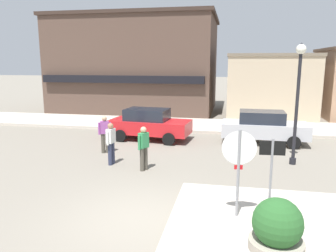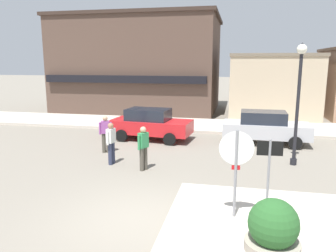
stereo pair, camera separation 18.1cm
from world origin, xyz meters
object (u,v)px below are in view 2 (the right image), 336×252
(pedestrian_crossing_near, at_px, (111,142))
(pedestrian_crossing_far, at_px, (106,133))
(parked_car_second, at_px, (265,127))
(stop_sign, at_px, (236,163))
(planter, at_px, (273,231))
(one_way_sign, at_px, (269,171))
(parked_car_nearest, at_px, (151,124))
(lamp_post, at_px, (299,87))
(pedestrian_kerb_side, at_px, (143,147))

(pedestrian_crossing_near, height_order, pedestrian_crossing_far, same)
(parked_car_second, xyz_separation_m, pedestrian_crossing_near, (-5.99, -4.57, 0.06))
(stop_sign, relative_size, planter, 1.88)
(pedestrian_crossing_near, relative_size, pedestrian_crossing_far, 1.00)
(stop_sign, distance_m, planter, 1.82)
(parked_car_second, bearing_deg, stop_sign, -99.16)
(one_way_sign, bearing_deg, parked_car_second, 85.97)
(parked_car_nearest, height_order, parked_car_second, same)
(pedestrian_crossing_near, distance_m, pedestrian_crossing_far, 1.72)
(planter, bearing_deg, parked_car_second, 86.58)
(parked_car_second, bearing_deg, lamp_post, -75.52)
(planter, height_order, lamp_post, lamp_post)
(stop_sign, height_order, planter, stop_sign)
(pedestrian_kerb_side, bearing_deg, parked_car_second, 47.46)
(lamp_post, distance_m, pedestrian_crossing_far, 7.94)
(pedestrian_crossing_near, bearing_deg, pedestrian_crossing_far, 119.44)
(lamp_post, height_order, pedestrian_kerb_side, lamp_post)
(stop_sign, relative_size, pedestrian_kerb_side, 1.43)
(pedestrian_crossing_far, distance_m, pedestrian_kerb_side, 2.96)
(planter, height_order, parked_car_nearest, parked_car_nearest)
(stop_sign, xyz_separation_m, lamp_post, (2.17, 5.11, 1.44))
(lamp_post, distance_m, parked_car_nearest, 7.34)
(pedestrian_crossing_near, bearing_deg, parked_car_second, 37.32)
(pedestrian_crossing_near, relative_size, pedestrian_kerb_side, 1.00)
(pedestrian_crossing_far, bearing_deg, parked_car_nearest, 65.36)
(planter, relative_size, pedestrian_crossing_far, 0.76)
(one_way_sign, bearing_deg, lamp_post, 74.36)
(planter, xyz_separation_m, parked_car_nearest, (-4.99, 9.34, 0.25))
(lamp_post, distance_m, parked_car_second, 3.95)
(parked_car_nearest, height_order, pedestrian_crossing_far, pedestrian_crossing_far)
(one_way_sign, relative_size, parked_car_second, 0.52)
(parked_car_nearest, xyz_separation_m, pedestrian_kerb_side, (0.98, -4.68, 0.06))
(stop_sign, xyz_separation_m, pedestrian_crossing_near, (-4.65, 3.75, -0.65))
(parked_car_nearest, bearing_deg, parked_car_second, 3.30)
(pedestrian_crossing_near, distance_m, pedestrian_kerb_side, 1.46)
(lamp_post, xyz_separation_m, parked_car_nearest, (-6.40, 2.89, -2.15))
(parked_car_second, xyz_separation_m, pedestrian_kerb_side, (-4.59, -5.00, 0.06))
(planter, xyz_separation_m, pedestrian_kerb_side, (-4.01, 4.66, 0.31))
(pedestrian_crossing_near, bearing_deg, pedestrian_kerb_side, -17.37)
(parked_car_second, bearing_deg, parked_car_nearest, -176.70)
(one_way_sign, height_order, pedestrian_kerb_side, one_way_sign)
(planter, bearing_deg, pedestrian_kerb_side, 130.72)
(one_way_sign, xyz_separation_m, pedestrian_crossing_near, (-5.41, 3.68, -0.46))
(parked_car_second, distance_m, pedestrian_kerb_side, 6.79)
(stop_sign, height_order, pedestrian_crossing_far, stop_sign)
(stop_sign, distance_m, parked_car_nearest, 9.08)
(stop_sign, relative_size, pedestrian_crossing_far, 1.43)
(pedestrian_kerb_side, bearing_deg, planter, -49.28)
(planter, bearing_deg, stop_sign, 119.55)
(one_way_sign, distance_m, pedestrian_crossing_near, 6.56)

